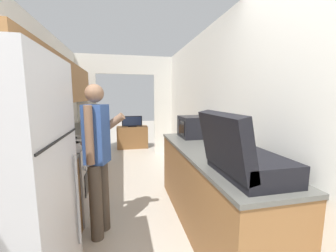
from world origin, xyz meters
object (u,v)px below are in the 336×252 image
Objects in this scene: microwave at (194,127)px; television at (132,121)px; suitcase at (241,157)px; range_oven at (62,180)px; knife at (76,137)px; tv_cabinet at (132,137)px; person at (98,157)px.

microwave is 0.78× the size of television.
suitcase is at bearing -82.39° from television.
range_oven is 2.31× the size of microwave.
knife is at bearing 82.97° from range_oven.
suitcase reaches higher than tv_cabinet.
range_oven is at bearing -173.95° from microwave.
suitcase reaches higher than television.
person is at bearing -97.56° from tv_cabinet.
person is at bearing -152.42° from microwave.
person is (0.50, -0.48, 0.41)m from range_oven.
knife is at bearing -108.81° from television.
suitcase is 1.54m from microwave.
range_oven is 1.59× the size of suitcase.
television reaches higher than tv_cabinet.
tv_cabinet is at bearing 11.94° from person.
person is 2.82× the size of television.
microwave is at bearing 6.05° from range_oven.
person is 3.60× the size of microwave.
microwave is at bearing -76.17° from tv_cabinet.
microwave is 3.35m from tv_cabinet.
knife is at bearing 168.01° from microwave.
microwave reaches higher than range_oven.
person is 2.49× the size of suitcase.
knife is at bearing 42.01° from person.
person is 1.84× the size of tv_cabinet.
suitcase reaches higher than range_oven.
suitcase is at bearing -82.19° from knife.
microwave reaches higher than television.
microwave is at bearing -43.74° from knife.
suitcase reaches higher than microwave.
microwave is at bearing -75.99° from television.
microwave is at bearing 84.05° from suitcase.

